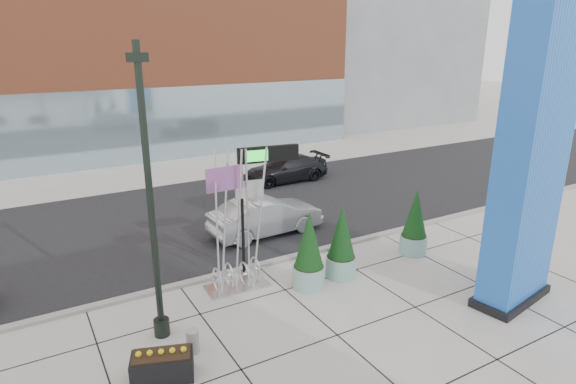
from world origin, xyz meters
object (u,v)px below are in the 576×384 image
lamp_post (153,227)px  public_art_sculpture (237,253)px  overhead_street_sign (262,164)px  concrete_bollard (193,341)px  car_silver_mid (266,216)px  blue_pylon (532,159)px

lamp_post → public_art_sculpture: size_ratio=1.66×
lamp_post → overhead_street_sign: lamp_post is taller
lamp_post → public_art_sculpture: lamp_post is taller
lamp_post → overhead_street_sign: bearing=27.4°
lamp_post → concrete_bollard: size_ratio=12.02×
public_art_sculpture → concrete_bollard: (-2.52, -2.69, -0.93)m
public_art_sculpture → car_silver_mid: (3.00, 3.67, -0.45)m
concrete_bollard → car_silver_mid: 8.43m
public_art_sculpture → overhead_street_sign: public_art_sculpture is taller
blue_pylon → car_silver_mid: bearing=106.2°
lamp_post → overhead_street_sign: size_ratio=1.75×
public_art_sculpture → concrete_bollard: 3.80m
blue_pylon → overhead_street_sign: size_ratio=2.11×
blue_pylon → car_silver_mid: blue_pylon is taller
lamp_post → overhead_street_sign: 5.01m
lamp_post → blue_pylon: bearing=-19.6°
overhead_street_sign → concrete_bollard: bearing=-129.1°
lamp_post → concrete_bollard: (0.50, -1.21, -2.95)m
public_art_sculpture → overhead_street_sign: (1.40, 0.80, 2.67)m
public_art_sculpture → lamp_post: bearing=-151.1°
public_art_sculpture → concrete_bollard: public_art_sculpture is taller
concrete_bollard → overhead_street_sign: (3.92, 3.49, 3.60)m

